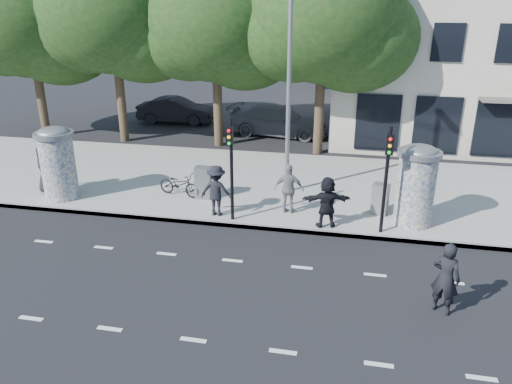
% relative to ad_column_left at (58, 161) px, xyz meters
% --- Properties ---
extents(ground, '(120.00, 120.00, 0.00)m').
position_rel_ad_column_left_xyz_m(ground, '(7.20, -4.50, -1.54)').
color(ground, black).
rests_on(ground, ground).
extents(sidewalk, '(40.00, 8.00, 0.15)m').
position_rel_ad_column_left_xyz_m(sidewalk, '(7.20, 3.00, -1.46)').
color(sidewalk, gray).
rests_on(sidewalk, ground).
extents(curb, '(40.00, 0.10, 0.16)m').
position_rel_ad_column_left_xyz_m(curb, '(7.20, -0.95, -1.46)').
color(curb, slate).
rests_on(curb, ground).
extents(lane_dash_near, '(32.00, 0.12, 0.01)m').
position_rel_ad_column_left_xyz_m(lane_dash_near, '(7.20, -6.70, -1.53)').
color(lane_dash_near, silver).
rests_on(lane_dash_near, ground).
extents(lane_dash_far, '(32.00, 0.12, 0.01)m').
position_rel_ad_column_left_xyz_m(lane_dash_far, '(7.20, -3.10, -1.53)').
color(lane_dash_far, silver).
rests_on(lane_dash_far, ground).
extents(ad_column_left, '(1.36, 1.36, 2.65)m').
position_rel_ad_column_left_xyz_m(ad_column_left, '(0.00, 0.00, 0.00)').
color(ad_column_left, beige).
rests_on(ad_column_left, sidewalk).
extents(ad_column_right, '(1.36, 1.36, 2.65)m').
position_rel_ad_column_left_xyz_m(ad_column_right, '(12.40, 0.20, 0.00)').
color(ad_column_right, beige).
rests_on(ad_column_right, sidewalk).
extents(traffic_pole_near, '(0.22, 0.31, 3.40)m').
position_rel_ad_column_left_xyz_m(traffic_pole_near, '(6.60, -0.71, 0.69)').
color(traffic_pole_near, black).
rests_on(traffic_pole_near, sidewalk).
extents(traffic_pole_far, '(0.22, 0.31, 3.40)m').
position_rel_ad_column_left_xyz_m(traffic_pole_far, '(11.40, -0.71, 0.69)').
color(traffic_pole_far, black).
rests_on(traffic_pole_far, sidewalk).
extents(street_lamp, '(0.25, 0.93, 8.00)m').
position_rel_ad_column_left_xyz_m(street_lamp, '(8.00, 2.13, 3.26)').
color(street_lamp, slate).
rests_on(street_lamp, sidewalk).
extents(tree_far_left, '(7.20, 7.20, 9.26)m').
position_rel_ad_column_left_xyz_m(tree_far_left, '(-5.80, 8.00, 4.65)').
color(tree_far_left, '#38281C').
rests_on(tree_far_left, ground).
extents(tree_mid_left, '(7.20, 7.20, 9.57)m').
position_rel_ad_column_left_xyz_m(tree_mid_left, '(-1.30, 8.00, 4.96)').
color(tree_mid_left, '#38281C').
rests_on(tree_mid_left, ground).
extents(tree_near_left, '(6.80, 6.80, 8.97)m').
position_rel_ad_column_left_xyz_m(tree_near_left, '(3.70, 8.20, 4.53)').
color(tree_near_left, '#38281C').
rests_on(tree_near_left, ground).
extents(tree_center, '(7.00, 7.00, 9.30)m').
position_rel_ad_column_left_xyz_m(tree_center, '(8.70, 7.80, 4.77)').
color(tree_center, '#38281C').
rests_on(tree_center, ground).
extents(ped_a, '(1.06, 0.90, 1.84)m').
position_rel_ad_column_left_xyz_m(ped_a, '(-0.78, 0.32, -0.47)').
color(ped_a, black).
rests_on(ped_a, sidewalk).
extents(ped_d, '(1.17, 0.73, 1.74)m').
position_rel_ad_column_left_xyz_m(ped_d, '(6.00, -0.38, -0.52)').
color(ped_d, black).
rests_on(ped_d, sidewalk).
extents(ped_e, '(1.01, 0.59, 1.71)m').
position_rel_ad_column_left_xyz_m(ped_e, '(8.34, 0.27, -0.53)').
color(ped_e, gray).
rests_on(ped_e, sidewalk).
extents(ped_f, '(1.64, 0.89, 1.68)m').
position_rel_ad_column_left_xyz_m(ped_f, '(9.68, -0.58, -0.55)').
color(ped_f, black).
rests_on(ped_f, sidewalk).
extents(man_road, '(0.79, 0.70, 1.83)m').
position_rel_ad_column_left_xyz_m(man_road, '(12.71, -4.48, -0.62)').
color(man_road, black).
rests_on(man_road, ground).
extents(bicycle, '(1.00, 1.79, 0.89)m').
position_rel_ad_column_left_xyz_m(bicycle, '(4.18, 0.99, -0.94)').
color(bicycle, black).
rests_on(bicycle, sidewalk).
extents(cabinet_left, '(0.58, 0.44, 1.19)m').
position_rel_ad_column_left_xyz_m(cabinet_left, '(5.11, 0.97, -0.79)').
color(cabinet_left, slate).
rests_on(cabinet_left, sidewalk).
extents(cabinet_right, '(0.61, 0.52, 1.08)m').
position_rel_ad_column_left_xyz_m(cabinet_right, '(11.39, 0.78, -0.85)').
color(cabinet_right, gray).
rests_on(cabinet_right, sidewalk).
extents(car_mid, '(1.71, 4.52, 1.47)m').
position_rel_ad_column_left_xyz_m(car_mid, '(-0.01, 12.32, -0.80)').
color(car_mid, black).
rests_on(car_mid, ground).
extents(car_right, '(2.78, 5.55, 1.55)m').
position_rel_ad_column_left_xyz_m(car_right, '(6.35, 10.73, -0.76)').
color(car_right, slate).
rests_on(car_right, ground).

